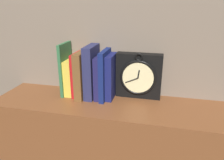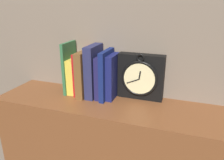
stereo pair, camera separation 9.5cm
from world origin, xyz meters
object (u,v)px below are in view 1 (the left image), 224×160
at_px(book_slot5_navy, 100,77).
at_px(book_slot6_navy, 105,75).
at_px(clock, 139,76).
at_px(book_slot1_yellow, 72,77).
at_px(book_slot0_green, 66,69).
at_px(book_slot3_brown, 83,74).
at_px(book_slot2_red, 78,74).
at_px(book_slot4_navy, 92,72).
at_px(book_slot7_navy, 111,77).

distance_m(book_slot5_navy, book_slot6_navy, 0.03).
height_order(clock, book_slot1_yellow, clock).
height_order(book_slot0_green, book_slot5_navy, book_slot0_green).
relative_size(book_slot1_yellow, book_slot3_brown, 0.79).
bearing_deg(book_slot2_red, book_slot1_yellow, 172.08).
relative_size(clock, book_slot3_brown, 1.01).
height_order(book_slot3_brown, book_slot4_navy, book_slot4_navy).
relative_size(clock, book_slot1_yellow, 1.28).
distance_m(book_slot1_yellow, book_slot3_brown, 0.07).
bearing_deg(book_slot7_navy, book_slot0_green, -179.42).
bearing_deg(book_slot0_green, book_slot5_navy, -0.99).
xyz_separation_m(book_slot0_green, book_slot4_navy, (0.13, -0.01, -0.00)).
bearing_deg(book_slot3_brown, book_slot7_navy, 6.42).
distance_m(clock, book_slot0_green, 0.36).
bearing_deg(book_slot1_yellow, book_slot3_brown, -14.73).
xyz_separation_m(book_slot2_red, book_slot3_brown, (0.03, -0.01, 0.01)).
relative_size(book_slot4_navy, book_slot6_navy, 1.08).
height_order(book_slot1_yellow, book_slot5_navy, book_slot5_navy).
xyz_separation_m(book_slot0_green, book_slot6_navy, (0.20, -0.01, -0.01)).
relative_size(book_slot0_green, book_slot1_yellow, 1.46).
height_order(book_slot1_yellow, book_slot6_navy, book_slot6_navy).
xyz_separation_m(book_slot3_brown, book_slot6_navy, (0.11, 0.00, 0.01)).
bearing_deg(book_slot0_green, book_slot2_red, -0.77).
bearing_deg(book_slot6_navy, book_slot5_navy, 164.18).
bearing_deg(book_slot3_brown, clock, 10.19).
bearing_deg(clock, book_slot3_brown, -169.81).
distance_m(clock, book_slot7_navy, 0.13).
relative_size(book_slot0_green, book_slot2_red, 1.21).
bearing_deg(book_slot5_navy, book_slot2_red, 178.89).
bearing_deg(book_slot3_brown, book_slot2_red, 157.77).
relative_size(book_slot3_brown, book_slot4_navy, 0.89).
distance_m(clock, book_slot3_brown, 0.27).
xyz_separation_m(book_slot3_brown, book_slot4_navy, (0.04, 0.01, 0.01)).
bearing_deg(clock, book_slot0_green, -174.50).
height_order(book_slot6_navy, book_slot7_navy, book_slot6_navy).
height_order(book_slot4_navy, book_slot7_navy, book_slot4_navy).
distance_m(book_slot0_green, book_slot6_navy, 0.20).
distance_m(book_slot1_yellow, book_slot4_navy, 0.12).
height_order(book_slot4_navy, book_slot5_navy, book_slot4_navy).
bearing_deg(book_slot5_navy, book_slot7_navy, 5.72).
bearing_deg(book_slot0_green, book_slot1_yellow, 8.99).
height_order(book_slot0_green, book_slot6_navy, book_slot0_green).
bearing_deg(book_slot2_red, book_slot4_navy, -4.57).
xyz_separation_m(book_slot5_navy, book_slot6_navy, (0.03, -0.01, 0.01)).
xyz_separation_m(clock, book_slot0_green, (-0.35, -0.03, 0.02)).
xyz_separation_m(clock, book_slot6_navy, (-0.15, -0.04, 0.01)).
distance_m(book_slot2_red, book_slot5_navy, 0.11).
xyz_separation_m(book_slot3_brown, book_slot5_navy, (0.08, 0.01, -0.01)).
distance_m(book_slot2_red, book_slot3_brown, 0.03).
xyz_separation_m(clock, book_slot3_brown, (-0.26, -0.05, 0.00)).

